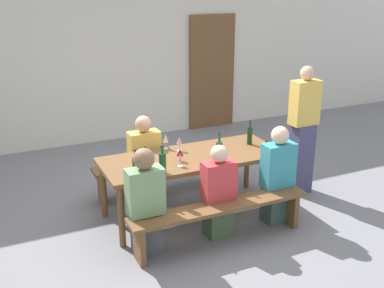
# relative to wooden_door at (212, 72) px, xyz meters

# --- Properties ---
(ground_plane) EXTENTS (24.00, 24.00, 0.00)m
(ground_plane) POSITION_rel_wooden_door_xyz_m (-1.83, -3.06, -1.05)
(ground_plane) COLOR slate
(back_wall) EXTENTS (14.00, 0.20, 3.20)m
(back_wall) POSITION_rel_wooden_door_xyz_m (-1.83, 0.14, 0.55)
(back_wall) COLOR silver
(back_wall) RESTS_ON ground
(wooden_door) EXTENTS (0.90, 0.06, 2.10)m
(wooden_door) POSITION_rel_wooden_door_xyz_m (0.00, 0.00, 0.00)
(wooden_door) COLOR brown
(wooden_door) RESTS_ON ground
(tasting_table) EXTENTS (2.14, 0.86, 0.75)m
(tasting_table) POSITION_rel_wooden_door_xyz_m (-1.83, -3.06, -0.37)
(tasting_table) COLOR brown
(tasting_table) RESTS_ON ground
(bench_near) EXTENTS (2.04, 0.30, 0.45)m
(bench_near) POSITION_rel_wooden_door_xyz_m (-1.83, -3.79, -0.69)
(bench_near) COLOR brown
(bench_near) RESTS_ON ground
(bench_far) EXTENTS (2.04, 0.30, 0.45)m
(bench_far) POSITION_rel_wooden_door_xyz_m (-1.83, -2.33, -0.69)
(bench_far) COLOR brown
(bench_far) RESTS_ON ground
(wine_bottle_0) EXTENTS (0.07, 0.07, 0.29)m
(wine_bottle_0) POSITION_rel_wooden_door_xyz_m (-2.47, -3.28, -0.19)
(wine_bottle_0) COLOR #143319
(wine_bottle_0) RESTS_ON tasting_table
(wine_bottle_1) EXTENTS (0.08, 0.08, 0.31)m
(wine_bottle_1) POSITION_rel_wooden_door_xyz_m (-2.62, -3.39, -0.18)
(wine_bottle_1) COLOR #234C2D
(wine_bottle_1) RESTS_ON tasting_table
(wine_bottle_2) EXTENTS (0.06, 0.06, 0.31)m
(wine_bottle_2) POSITION_rel_wooden_door_xyz_m (-1.00, -2.99, -0.18)
(wine_bottle_2) COLOR #143319
(wine_bottle_2) RESTS_ON tasting_table
(wine_bottle_3) EXTENTS (0.08, 0.08, 0.31)m
(wine_bottle_3) POSITION_rel_wooden_door_xyz_m (-2.32, -3.39, -0.18)
(wine_bottle_3) COLOR #194723
(wine_bottle_3) RESTS_ON tasting_table
(wine_bottle_4) EXTENTS (0.08, 0.08, 0.31)m
(wine_bottle_4) POSITION_rel_wooden_door_xyz_m (-1.57, -3.26, -0.19)
(wine_bottle_4) COLOR #234C2D
(wine_bottle_4) RESTS_ON tasting_table
(wine_glass_0) EXTENTS (0.08, 0.08, 0.15)m
(wine_glass_0) POSITION_rel_wooden_door_xyz_m (-2.02, -3.16, -0.19)
(wine_glass_0) COLOR silver
(wine_glass_0) RESTS_ON tasting_table
(wine_glass_1) EXTENTS (0.07, 0.07, 0.17)m
(wine_glass_1) POSITION_rel_wooden_door_xyz_m (-0.98, -3.33, -0.19)
(wine_glass_1) COLOR silver
(wine_glass_1) RESTS_ON tasting_table
(wine_glass_2) EXTENTS (0.06, 0.06, 0.15)m
(wine_glass_2) POSITION_rel_wooden_door_xyz_m (-2.08, -3.30, -0.20)
(wine_glass_2) COLOR silver
(wine_glass_2) RESTS_ON tasting_table
(wine_glass_3) EXTENTS (0.07, 0.07, 0.18)m
(wine_glass_3) POSITION_rel_wooden_door_xyz_m (-2.01, -2.70, -0.17)
(wine_glass_3) COLOR silver
(wine_glass_3) RESTS_ON tasting_table
(wine_glass_4) EXTENTS (0.06, 0.06, 0.18)m
(wine_glass_4) POSITION_rel_wooden_door_xyz_m (-1.89, -2.84, -0.17)
(wine_glass_4) COLOR silver
(wine_glass_4) RESTS_ON tasting_table
(seated_guest_near_0) EXTENTS (0.37, 0.24, 1.16)m
(seated_guest_near_0) POSITION_rel_wooden_door_xyz_m (-2.61, -3.64, -0.49)
(seated_guest_near_0) COLOR #4B4F54
(seated_guest_near_0) RESTS_ON ground
(seated_guest_near_1) EXTENTS (0.36, 0.24, 1.07)m
(seated_guest_near_1) POSITION_rel_wooden_door_xyz_m (-1.78, -3.64, -0.55)
(seated_guest_near_1) COLOR #3F5637
(seated_guest_near_1) RESTS_ON ground
(seated_guest_near_2) EXTENTS (0.37, 0.24, 1.17)m
(seated_guest_near_2) POSITION_rel_wooden_door_xyz_m (-1.01, -3.64, -0.49)
(seated_guest_near_2) COLOR #354F47
(seated_guest_near_2) RESTS_ON ground
(seated_guest_far_0) EXTENTS (0.39, 0.24, 1.14)m
(seated_guest_far_0) POSITION_rel_wooden_door_xyz_m (-2.22, -2.48, -0.51)
(seated_guest_far_0) COLOR #324869
(seated_guest_far_0) RESTS_ON ground
(standing_host) EXTENTS (0.36, 0.24, 1.70)m
(standing_host) POSITION_rel_wooden_door_xyz_m (-0.25, -3.08, -0.23)
(standing_host) COLOR #413F64
(standing_host) RESTS_ON ground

